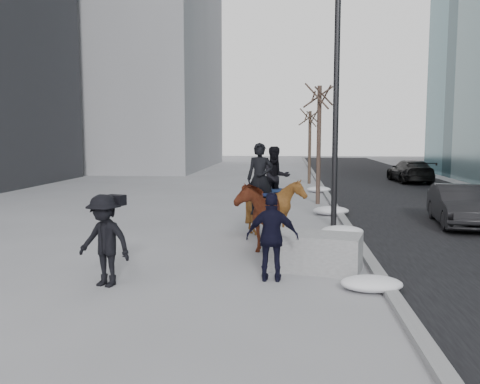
# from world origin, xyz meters

# --- Properties ---
(ground) EXTENTS (120.00, 120.00, 0.00)m
(ground) POSITION_xyz_m (0.00, 0.00, 0.00)
(ground) COLOR gray
(ground) RESTS_ON ground
(road) EXTENTS (8.00, 90.00, 0.01)m
(road) POSITION_xyz_m (7.00, 10.00, 0.01)
(road) COLOR black
(road) RESTS_ON ground
(curb) EXTENTS (0.25, 90.00, 0.12)m
(curb) POSITION_xyz_m (3.00, 10.00, 0.06)
(curb) COLOR gray
(curb) RESTS_ON ground
(planter) EXTENTS (2.14, 1.43, 0.79)m
(planter) POSITION_xyz_m (1.70, -0.20, 0.39)
(planter) COLOR #99999C
(planter) RESTS_ON ground
(car_near) EXTENTS (1.78, 4.06, 1.30)m
(car_near) POSITION_xyz_m (6.55, 5.62, 0.65)
(car_near) COLOR black
(car_near) RESTS_ON ground
(car_far) EXTENTS (2.19, 4.82, 1.37)m
(car_far) POSITION_xyz_m (8.56, 20.80, 0.68)
(car_far) COLOR black
(car_far) RESTS_ON ground
(tree_near) EXTENTS (1.20, 1.20, 5.41)m
(tree_near) POSITION_xyz_m (2.40, 10.39, 2.71)
(tree_near) COLOR #34251E
(tree_near) RESTS_ON ground
(tree_far) EXTENTS (1.20, 1.20, 4.74)m
(tree_far) POSITION_xyz_m (2.40, 19.39, 2.37)
(tree_far) COLOR #34271F
(tree_far) RESTS_ON ground
(mounted_left) EXTENTS (1.14, 2.15, 2.67)m
(mounted_left) POSITION_xyz_m (0.44, 1.81, 0.99)
(mounted_left) COLOR #501B10
(mounted_left) RESTS_ON ground
(mounted_right) EXTENTS (1.81, 1.91, 2.55)m
(mounted_right) POSITION_xyz_m (0.80, 3.32, 1.02)
(mounted_right) COLOR #48270E
(mounted_right) RESTS_ON ground
(feeder) EXTENTS (1.04, 0.87, 1.75)m
(feeder) POSITION_xyz_m (0.85, -1.10, 0.88)
(feeder) COLOR black
(feeder) RESTS_ON ground
(camera_crew) EXTENTS (1.28, 0.98, 1.75)m
(camera_crew) POSITION_xyz_m (-2.30, -1.73, 0.89)
(camera_crew) COLOR black
(camera_crew) RESTS_ON ground
(lamppost) EXTENTS (0.25, 0.93, 9.09)m
(lamppost) POSITION_xyz_m (2.60, 5.26, 4.99)
(lamppost) COLOR black
(lamppost) RESTS_ON ground
(snow_piles) EXTENTS (1.28, 17.06, 0.32)m
(snow_piles) POSITION_xyz_m (2.70, 6.35, 0.15)
(snow_piles) COLOR silver
(snow_piles) RESTS_ON ground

